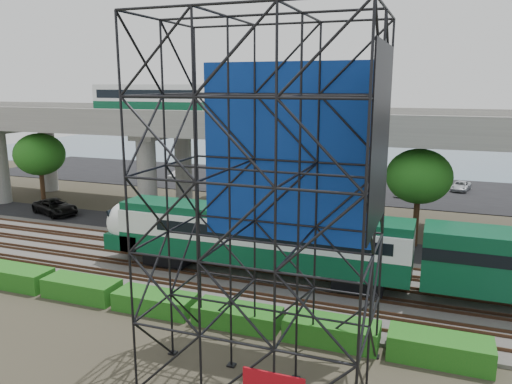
% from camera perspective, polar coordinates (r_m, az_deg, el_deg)
% --- Properties ---
extents(ground, '(140.00, 140.00, 0.00)m').
position_cam_1_polar(ground, '(33.17, -8.99, -9.94)').
color(ground, '#474233').
rests_on(ground, ground).
extents(ballast_bed, '(90.00, 12.00, 0.20)m').
position_cam_1_polar(ballast_bed, '(34.77, -7.37, -8.65)').
color(ballast_bed, slate).
rests_on(ballast_bed, ground).
extents(service_road, '(90.00, 5.00, 0.08)m').
position_cam_1_polar(service_road, '(42.07, -1.98, -4.91)').
color(service_road, black).
rests_on(service_road, ground).
extents(parking_lot, '(90.00, 18.00, 0.08)m').
position_cam_1_polar(parking_lot, '(63.78, 6.05, 0.97)').
color(parking_lot, black).
rests_on(parking_lot, ground).
extents(harbor_water, '(140.00, 40.00, 0.03)m').
position_cam_1_polar(harbor_water, '(84.98, 9.76, 3.66)').
color(harbor_water, slate).
rests_on(harbor_water, ground).
extents(rail_tracks, '(90.00, 9.52, 0.16)m').
position_cam_1_polar(rail_tracks, '(34.70, -7.38, -8.37)').
color(rail_tracks, '#472D1E').
rests_on(rail_tracks, ballast_bed).
extents(commuter_train, '(29.30, 3.06, 4.30)m').
position_cam_1_polar(commuter_train, '(31.35, 3.90, -5.54)').
color(commuter_train, black).
rests_on(commuter_train, rail_tracks).
extents(overpass, '(80.00, 12.00, 12.40)m').
position_cam_1_polar(overpass, '(45.81, -0.39, 6.95)').
color(overpass, '#9E9B93').
rests_on(overpass, ground).
extents(scaffold_tower, '(9.36, 6.36, 15.00)m').
position_cam_1_polar(scaffold_tower, '(20.42, 0.89, -1.83)').
color(scaffold_tower, black).
rests_on(scaffold_tower, ground).
extents(hedge_strip, '(34.60, 1.80, 1.20)m').
position_cam_1_polar(hedge_strip, '(29.09, -11.47, -12.12)').
color(hedge_strip, '#155E17').
rests_on(hedge_strip, ground).
extents(trees, '(40.94, 16.94, 7.69)m').
position_cam_1_polar(trees, '(47.76, -4.64, 3.94)').
color(trees, '#382314').
rests_on(trees, ground).
extents(suv, '(5.87, 4.16, 1.49)m').
position_cam_1_polar(suv, '(51.94, -21.95, -1.58)').
color(suv, black).
rests_on(suv, service_road).
extents(parked_cars, '(37.41, 9.65, 1.28)m').
position_cam_1_polar(parked_cars, '(63.19, 6.48, 1.44)').
color(parked_cars, white).
rests_on(parked_cars, parking_lot).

